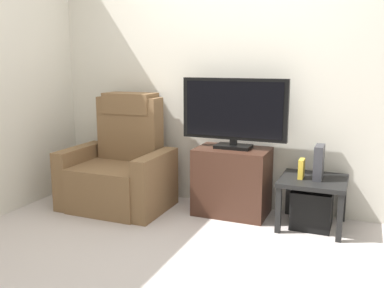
{
  "coord_description": "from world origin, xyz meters",
  "views": [
    {
      "loc": [
        1.16,
        -2.73,
        1.39
      ],
      "look_at": [
        -0.18,
        0.5,
        0.7
      ],
      "focal_mm": 39.56,
      "sensor_mm": 36.0,
      "label": 1
    }
  ],
  "objects_px": {
    "tv_stand": "(232,181)",
    "game_console": "(319,162)",
    "recliner_armchair": "(120,168)",
    "side_table": "(313,186)",
    "television": "(234,112)",
    "subwoofer_box": "(312,208)",
    "book_upright": "(301,169)"
  },
  "relations": [
    {
      "from": "tv_stand",
      "to": "game_console",
      "type": "height_order",
      "value": "game_console"
    },
    {
      "from": "recliner_armchair",
      "to": "game_console",
      "type": "bearing_deg",
      "value": 7.01
    },
    {
      "from": "side_table",
      "to": "game_console",
      "type": "height_order",
      "value": "game_console"
    },
    {
      "from": "recliner_armchair",
      "to": "side_table",
      "type": "height_order",
      "value": "recliner_armchair"
    },
    {
      "from": "side_table",
      "to": "tv_stand",
      "type": "bearing_deg",
      "value": 176.26
    },
    {
      "from": "television",
      "to": "side_table",
      "type": "xyz_separation_m",
      "value": [
        0.72,
        -0.07,
        -0.59
      ]
    },
    {
      "from": "television",
      "to": "subwoofer_box",
      "type": "bearing_deg",
      "value": -5.23
    },
    {
      "from": "subwoofer_box",
      "to": "game_console",
      "type": "xyz_separation_m",
      "value": [
        0.04,
        0.01,
        0.4
      ]
    },
    {
      "from": "book_upright",
      "to": "game_console",
      "type": "relative_size",
      "value": 0.57
    },
    {
      "from": "tv_stand",
      "to": "recliner_armchair",
      "type": "height_order",
      "value": "recliner_armchair"
    },
    {
      "from": "tv_stand",
      "to": "side_table",
      "type": "height_order",
      "value": "tv_stand"
    },
    {
      "from": "tv_stand",
      "to": "television",
      "type": "height_order",
      "value": "television"
    },
    {
      "from": "television",
      "to": "side_table",
      "type": "distance_m",
      "value": 0.93
    },
    {
      "from": "recliner_armchair",
      "to": "book_upright",
      "type": "height_order",
      "value": "recliner_armchair"
    },
    {
      "from": "subwoofer_box",
      "to": "book_upright",
      "type": "xyz_separation_m",
      "value": [
        -0.1,
        -0.02,
        0.34
      ]
    },
    {
      "from": "side_table",
      "to": "book_upright",
      "type": "distance_m",
      "value": 0.18
    },
    {
      "from": "television",
      "to": "game_console",
      "type": "distance_m",
      "value": 0.85
    },
    {
      "from": "subwoofer_box",
      "to": "side_table",
      "type": "bearing_deg",
      "value": 63.43
    },
    {
      "from": "recliner_armchair",
      "to": "television",
      "type": "bearing_deg",
      "value": 13.21
    },
    {
      "from": "recliner_armchair",
      "to": "subwoofer_box",
      "type": "height_order",
      "value": "recliner_armchair"
    },
    {
      "from": "book_upright",
      "to": "game_console",
      "type": "xyz_separation_m",
      "value": [
        0.14,
        0.03,
        0.06
      ]
    },
    {
      "from": "recliner_armchair",
      "to": "game_console",
      "type": "height_order",
      "value": "recliner_armchair"
    },
    {
      "from": "television",
      "to": "book_upright",
      "type": "bearing_deg",
      "value": -7.88
    },
    {
      "from": "side_table",
      "to": "game_console",
      "type": "bearing_deg",
      "value": 15.95
    },
    {
      "from": "subwoofer_box",
      "to": "game_console",
      "type": "distance_m",
      "value": 0.4
    },
    {
      "from": "subwoofer_box",
      "to": "book_upright",
      "type": "relative_size",
      "value": 2.01
    },
    {
      "from": "recliner_armchair",
      "to": "game_console",
      "type": "xyz_separation_m",
      "value": [
        1.83,
        0.15,
        0.19
      ]
    },
    {
      "from": "tv_stand",
      "to": "television",
      "type": "distance_m",
      "value": 0.64
    },
    {
      "from": "side_table",
      "to": "subwoofer_box",
      "type": "height_order",
      "value": "side_table"
    },
    {
      "from": "television",
      "to": "subwoofer_box",
      "type": "height_order",
      "value": "television"
    },
    {
      "from": "side_table",
      "to": "book_upright",
      "type": "xyz_separation_m",
      "value": [
        -0.1,
        -0.02,
        0.15
      ]
    },
    {
      "from": "side_table",
      "to": "subwoofer_box",
      "type": "bearing_deg",
      "value": -116.57
    }
  ]
}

